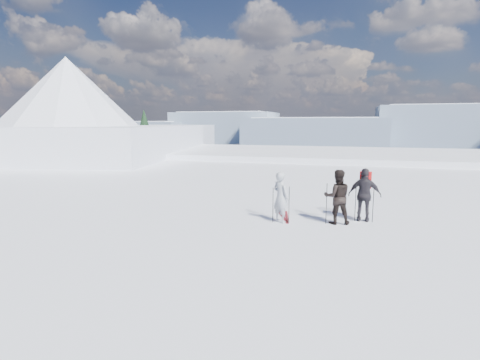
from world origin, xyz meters
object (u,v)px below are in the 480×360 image
object	(u,v)px
skier_dark	(337,197)
skier_pack	(365,195)
skis_loose	(285,217)
skier_grey	(281,197)

from	to	relation	value
skier_dark	skier_pack	xyz separation A→B (m)	(0.88, 0.56, 0.00)
skier_dark	skis_loose	bearing A→B (deg)	-22.59
skis_loose	skier_dark	bearing A→B (deg)	-10.34
skier_grey	skis_loose	size ratio (longest dim) A/B	1.03
skier_dark	skis_loose	world-z (taller)	skier_dark
skier_grey	skier_pack	world-z (taller)	skier_pack
skier_pack	skis_loose	distance (m)	2.84
skier_grey	skier_pack	distance (m)	2.87
skier_grey	skis_loose	world-z (taller)	skier_grey
skier_pack	skier_grey	bearing A→B (deg)	21.33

